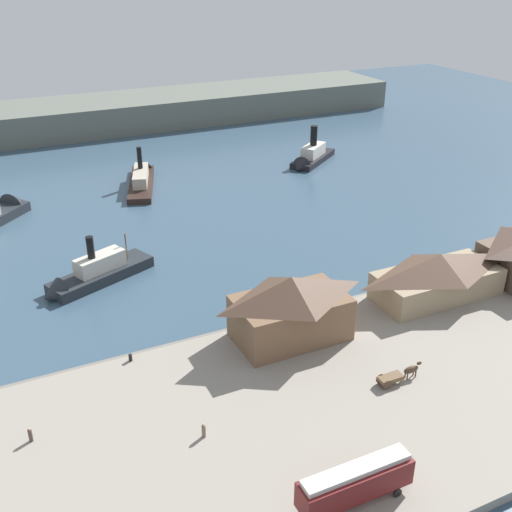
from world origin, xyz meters
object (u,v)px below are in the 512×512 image
object	(u,v)px
ferry_shed_central_terminal	(438,275)
horse_cart	(398,375)
ferry_shed_customs_shed	(291,307)
pedestrian_walking_east	(204,431)
ferry_near_quay	(310,157)
ferry_departing_north	(91,276)
mooring_post_west	(130,358)
ferry_moored_west	(142,177)
pedestrian_walking_west	(30,435)
street_tram	(355,481)

from	to	relation	value
ferry_shed_central_terminal	horse_cart	world-z (taller)	ferry_shed_central_terminal
ferry_shed_customs_shed	pedestrian_walking_east	distance (m)	20.95
ferry_shed_customs_shed	horse_cart	size ratio (longest dim) A/B	2.48
ferry_near_quay	ferry_departing_north	distance (m)	70.71
mooring_post_west	ferry_moored_west	world-z (taller)	ferry_moored_west
ferry_shed_customs_shed	mooring_post_west	world-z (taller)	ferry_shed_customs_shed
ferry_shed_customs_shed	ferry_departing_north	size ratio (longest dim) A/B	0.77
pedestrian_walking_west	ferry_moored_west	bearing A→B (deg)	66.18
ferry_departing_north	ferry_moored_west	bearing A→B (deg)	64.48
ferry_near_quay	pedestrian_walking_east	bearing A→B (deg)	-126.44
ferry_near_quay	ferry_departing_north	bearing A→B (deg)	-148.00
ferry_shed_central_terminal	street_tram	xyz separation A→B (m)	(-31.22, -26.09, -1.00)
ferry_shed_central_terminal	ferry_moored_west	bearing A→B (deg)	108.94
ferry_moored_west	ferry_shed_central_terminal	bearing A→B (deg)	-71.06
ferry_shed_customs_shed	ferry_moored_west	bearing A→B (deg)	89.79
pedestrian_walking_east	pedestrian_walking_west	distance (m)	17.43
ferry_moored_west	horse_cart	bearing A→B (deg)	-85.45
ferry_shed_customs_shed	street_tram	size ratio (longest dim) A/B	1.31
horse_cart	ferry_departing_north	bearing A→B (deg)	123.05
ferry_shed_central_terminal	pedestrian_walking_east	world-z (taller)	ferry_shed_central_terminal
street_tram	pedestrian_walking_east	size ratio (longest dim) A/B	6.48
ferry_near_quay	pedestrian_walking_west	bearing A→B (deg)	-136.11
ferry_shed_central_terminal	ferry_shed_customs_shed	bearing A→B (deg)	-179.27
street_tram	ferry_near_quay	size ratio (longest dim) A/B	0.65
ferry_shed_customs_shed	ferry_near_quay	xyz separation A→B (m)	(40.29, 64.76, -4.08)
ferry_shed_central_terminal	ferry_near_quay	distance (m)	66.59
ferry_shed_central_terminal	ferry_near_quay	size ratio (longest dim) A/B	1.11
street_tram	mooring_post_west	distance (m)	32.12
street_tram	ferry_moored_west	world-z (taller)	ferry_moored_west
pedestrian_walking_west	ferry_near_quay	world-z (taller)	ferry_near_quay
pedestrian_walking_west	ferry_shed_customs_shed	bearing A→B (deg)	9.30
horse_cart	pedestrian_walking_west	bearing A→B (deg)	168.37
horse_cart	pedestrian_walking_east	bearing A→B (deg)	177.14
pedestrian_walking_east	ferry_departing_north	size ratio (longest dim) A/B	0.09
pedestrian_walking_east	ferry_near_quay	bearing A→B (deg)	53.56
pedestrian_walking_west	ferry_departing_north	xyz separation A→B (m)	(12.90, 32.63, -0.53)
ferry_moored_west	ferry_near_quay	distance (m)	40.26
horse_cart	ferry_moored_west	distance (m)	82.76
mooring_post_west	ferry_near_quay	world-z (taller)	ferry_near_quay
street_tram	ferry_shed_customs_shed	bearing A→B (deg)	74.03
ferry_shed_customs_shed	ferry_near_quay	distance (m)	76.38
ferry_shed_central_terminal	horse_cart	xyz separation A→B (m)	(-17.02, -13.75, -2.48)
ferry_shed_customs_shed	street_tram	world-z (taller)	ferry_shed_customs_shed
ferry_shed_customs_shed	ferry_departing_north	world-z (taller)	ferry_shed_customs_shed
horse_cart	mooring_post_west	size ratio (longest dim) A/B	6.44
horse_cart	ferry_moored_west	xyz separation A→B (m)	(-6.57, 82.50, -0.89)
mooring_post_west	horse_cart	bearing A→B (deg)	-32.77
ferry_shed_central_terminal	mooring_post_west	world-z (taller)	ferry_shed_central_terminal
ferry_departing_north	ferry_near_quay	bearing A→B (deg)	32.00
street_tram	horse_cart	distance (m)	18.88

